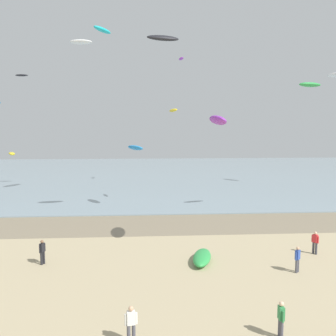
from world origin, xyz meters
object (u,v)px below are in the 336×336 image
kite_aloft_3 (81,42)px  kite_aloft_13 (12,154)px  kite_aloft_4 (163,38)px  person_right_flank (297,259)px  person_by_waterline (281,319)px  grounded_kite (202,257)px  kite_aloft_2 (181,59)px  kite_aloft_5 (102,30)px  kite_aloft_10 (310,85)px  kite_aloft_7 (173,110)px  kite_aloft_11 (22,75)px  person_left_flank (42,251)px  person_mid_beach (315,242)px  kite_aloft_6 (135,148)px  person_nearest_camera (131,324)px  kite_aloft_1 (218,120)px

kite_aloft_3 → kite_aloft_13: (-8.38, -3.74, -14.69)m
kite_aloft_4 → person_right_flank: bearing=-70.3°
person_by_waterline → grounded_kite: person_by_waterline is taller
kite_aloft_2 → kite_aloft_3: size_ratio=0.63×
kite_aloft_5 → kite_aloft_10: (21.52, -9.86, -7.45)m
kite_aloft_7 → kite_aloft_11: bearing=-141.3°
person_by_waterline → person_left_flank: bearing=143.3°
grounded_kite → person_mid_beach: bearing=111.8°
kite_aloft_7 → kite_aloft_10: (13.20, -6.38, 2.28)m
kite_aloft_2 → kite_aloft_7: 15.11m
kite_aloft_3 → kite_aloft_6: kite_aloft_3 is taller
person_nearest_camera → kite_aloft_4: kite_aloft_4 is taller
kite_aloft_2 → kite_aloft_1: bearing=174.9°
person_left_flank → kite_aloft_11: size_ratio=0.90×
kite_aloft_2 → kite_aloft_7: (-2.17, -12.56, -8.11)m
grounded_kite → kite_aloft_1: bearing=154.4°
kite_aloft_1 → kite_aloft_3: (-13.58, 25.18, 10.86)m
grounded_kite → kite_aloft_5: bearing=-143.1°
kite_aloft_11 → person_nearest_camera: bearing=-63.8°
person_right_flank → kite_aloft_10: 20.04m
kite_aloft_11 → kite_aloft_13: kite_aloft_11 is taller
kite_aloft_10 → kite_aloft_5: bearing=-43.8°
kite_aloft_7 → kite_aloft_13: size_ratio=0.81×
person_nearest_camera → person_mid_beach: size_ratio=1.00×
person_nearest_camera → kite_aloft_2: (6.19, 40.08, 18.51)m
person_left_flank → kite_aloft_11: 36.86m
grounded_kite → kite_aloft_10: 21.77m
kite_aloft_3 → kite_aloft_11: size_ratio=1.59×
kite_aloft_10 → person_mid_beach: bearing=50.3°
kite_aloft_3 → kite_aloft_10: size_ratio=1.12×
person_right_flank → person_left_flank: bearing=171.5°
kite_aloft_6 → kite_aloft_7: size_ratio=1.52×
kite_aloft_2 → kite_aloft_5: kite_aloft_5 is taller
person_right_flank → kite_aloft_3: 39.46m
kite_aloft_6 → kite_aloft_4: bearing=-9.2°
kite_aloft_1 → person_mid_beach: bearing=-95.5°
kite_aloft_1 → kite_aloft_10: bearing=-50.2°
grounded_kite → kite_aloft_7: size_ratio=1.73×
kite_aloft_11 → kite_aloft_2: bearing=1.0°
grounded_kite → kite_aloft_11: size_ratio=1.78×
person_by_waterline → kite_aloft_1: bearing=94.0°
kite_aloft_7 → person_right_flank: bearing=-1.2°
kite_aloft_4 → person_mid_beach: bearing=-53.4°
grounded_kite → kite_aloft_11: kite_aloft_11 is taller
kite_aloft_7 → person_by_waterline: bearing=-13.4°
person_by_waterline → kite_aloft_3: size_ratio=0.57×
person_right_flank → kite_aloft_13: size_ratio=0.71×
kite_aloft_2 → kite_aloft_6: (-6.56, -13.73, -12.36)m
kite_aloft_7 → kite_aloft_10: bearing=45.4°
person_nearest_camera → kite_aloft_10: (17.22, 21.15, 12.68)m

